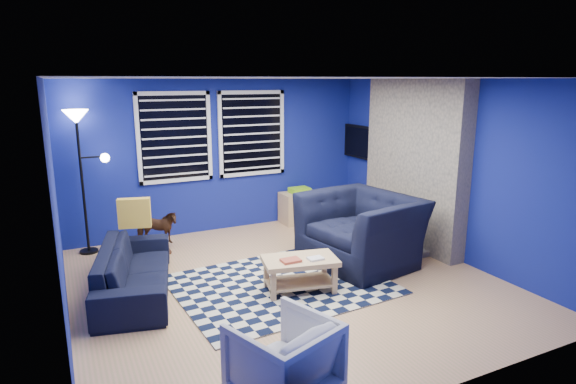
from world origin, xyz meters
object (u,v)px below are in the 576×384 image
(armchair_big, at_px, (361,230))
(rocking_horse, at_px, (157,228))
(sofa, at_px, (135,270))
(tv, at_px, (361,142))
(cabinet, at_px, (299,207))
(floor_lamp, at_px, (80,137))
(armchair_bent, at_px, (284,360))
(coffee_table, at_px, (300,267))

(armchair_big, relative_size, rocking_horse, 2.38)
(sofa, xyz_separation_m, armchair_big, (2.96, -0.38, 0.19))
(tv, height_order, cabinet, tv)
(rocking_horse, distance_m, floor_lamp, 1.68)
(armchair_bent, xyz_separation_m, coffee_table, (1.03, 1.70, -0.03))
(sofa, bearing_deg, cabinet, -47.93)
(coffee_table, bearing_deg, rocking_horse, 118.88)
(tv, xyz_separation_m, cabinet, (-1.10, 0.25, -1.12))
(tv, xyz_separation_m, floor_lamp, (-4.57, 0.25, 0.30))
(tv, height_order, rocking_horse, tv)
(coffee_table, bearing_deg, sofa, 154.91)
(tv, bearing_deg, rocking_horse, -178.98)
(sofa, bearing_deg, rocking_horse, -8.05)
(rocking_horse, xyz_separation_m, floor_lamp, (-0.92, 0.31, 1.37))
(armchair_big, relative_size, armchair_bent, 1.99)
(armchair_bent, relative_size, coffee_table, 0.76)
(armchair_bent, bearing_deg, sofa, -93.04)
(coffee_table, bearing_deg, floor_lamp, 130.20)
(armchair_big, height_order, armchair_bent, armchair_big)
(tv, height_order, armchair_bent, tv)
(armchair_bent, bearing_deg, floor_lamp, -94.63)
(sofa, distance_m, coffee_table, 1.96)
(cabinet, bearing_deg, floor_lamp, 179.65)
(armchair_big, bearing_deg, armchair_bent, -56.19)
(armchair_big, relative_size, floor_lamp, 0.70)
(tv, distance_m, armchair_big, 2.41)
(armchair_bent, distance_m, rocking_horse, 3.95)
(sofa, relative_size, coffee_table, 2.05)
(sofa, height_order, armchair_big, armchair_big)
(cabinet, bearing_deg, coffee_table, -117.70)
(tv, distance_m, floor_lamp, 4.59)
(armchair_bent, relative_size, rocking_horse, 1.20)
(sofa, relative_size, cabinet, 3.02)
(armchair_big, distance_m, armchair_bent, 3.09)
(armchair_big, height_order, coffee_table, armchair_big)
(tv, distance_m, rocking_horse, 3.81)
(rocking_horse, height_order, coffee_table, rocking_horse)
(armchair_big, relative_size, coffee_table, 1.52)
(armchair_big, xyz_separation_m, floor_lamp, (-3.33, 2.10, 1.23))
(coffee_table, xyz_separation_m, cabinet, (1.32, 2.55, -0.02))
(sofa, height_order, rocking_horse, rocking_horse)
(armchair_big, height_order, cabinet, armchair_big)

